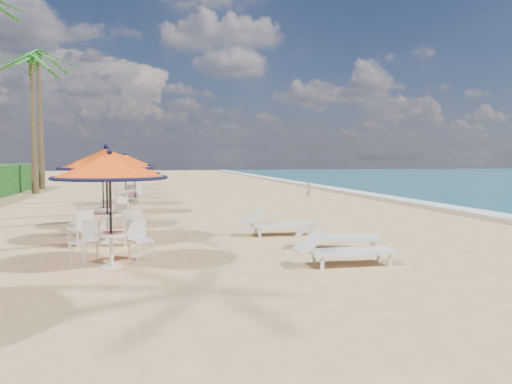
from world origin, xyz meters
TOP-DOWN VIEW (x-y plane):
  - ground at (0.00, 0.00)m, footprint 160.00×160.00m
  - foam_strip at (9.30, 10.00)m, footprint 1.20×140.00m
  - wetsand_band at (8.40, 10.00)m, footprint 1.40×140.00m
  - station_0 at (-4.81, 0.39)m, footprint 2.33×2.33m
  - station_1 at (-5.15, 3.48)m, footprint 2.49×2.49m
  - station_2 at (-5.45, 6.52)m, footprint 2.08×2.08m
  - station_3 at (-4.59, 10.60)m, footprint 2.05×2.05m
  - station_4 at (-5.04, 14.35)m, footprint 2.39×2.44m
  - lounger_near at (-0.15, -0.55)m, footprint 2.09×0.68m
  - lounger_mid at (0.42, 1.30)m, footprint 2.15×1.31m
  - lounger_far at (-0.45, 3.68)m, footprint 2.18×0.70m
  - palm_6 at (-10.96, 23.54)m, footprint 5.00×5.00m
  - palm_7 at (-11.39, 27.94)m, footprint 5.00×5.00m
  - person at (5.02, 17.07)m, footprint 0.28×0.35m

SIDE VIEW (x-z plane):
  - ground at x=0.00m, z-range 0.00..0.00m
  - foam_strip at x=9.30m, z-range -0.02..0.02m
  - wetsand_band at x=8.40m, z-range -0.01..0.01m
  - lounger_mid at x=0.42m, z-range -0.02..0.71m
  - lounger_near at x=-0.15m, z-range -0.02..0.72m
  - lounger_far at x=-0.45m, z-range -0.03..0.76m
  - person at x=5.02m, z-range 0.00..0.85m
  - station_2 at x=-5.45m, z-range 0.50..2.68m
  - station_3 at x=-4.59m, z-range 0.56..2.70m
  - station_4 at x=-5.04m, z-range 0.58..3.07m
  - station_0 at x=-4.81m, z-range 0.64..3.06m
  - station_1 at x=-5.15m, z-range 0.60..3.20m
  - palm_6 at x=-10.96m, z-range 3.52..12.10m
  - palm_7 at x=-11.39m, z-range 4.04..13.79m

